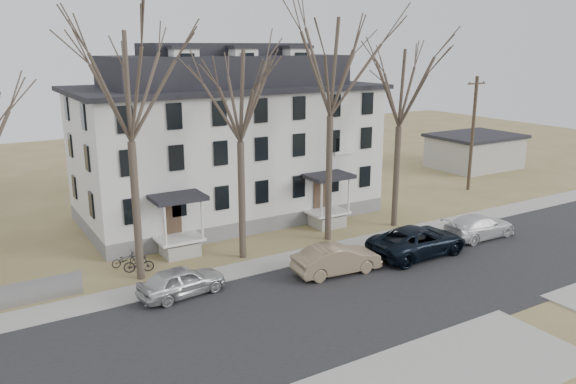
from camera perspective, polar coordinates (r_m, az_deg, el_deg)
ground at (r=28.26m, az=14.02°, el=-10.70°), size 120.00×120.00×0.00m
main_road at (r=29.56m, az=11.26°, el=-9.37°), size 120.00×10.00×0.04m
far_sidewalk at (r=33.85m, az=4.42°, el=-5.95°), size 120.00×2.00×0.08m
yellow_curb at (r=36.21m, az=11.74°, el=-4.83°), size 14.00×0.25×0.06m
boarding_house at (r=39.85m, az=-6.16°, el=5.17°), size 20.80×12.36×12.05m
distant_building at (r=59.24m, az=18.42°, el=3.98°), size 8.50×6.50×3.35m
tree_far_left at (r=28.57m, az=-16.05°, el=11.00°), size 8.40×8.40×13.72m
tree_mid_left at (r=30.75m, az=-4.96°, el=10.34°), size 7.80×7.80×12.74m
tree_center at (r=33.75m, az=4.40°, el=13.25°), size 9.00×9.00×14.70m
tree_mid_right at (r=37.27m, az=11.40°, el=10.86°), size 7.80×7.80×12.74m
utility_pole_far at (r=49.25m, az=18.25°, el=5.77°), size 2.00×0.28×9.50m
car_silver at (r=28.15m, az=-10.73°, el=-8.96°), size 4.51×2.25×1.48m
car_tan at (r=30.31m, az=4.97°, el=-6.88°), size 4.95×2.11×1.59m
car_navy at (r=33.59m, az=13.05°, el=-4.92°), size 6.21×2.94×1.71m
car_white at (r=37.66m, az=18.84°, el=-3.37°), size 5.16×2.13×1.49m
bicycle_left at (r=32.51m, az=-16.20°, el=-6.66°), size 1.54×0.60×0.80m
bicycle_right at (r=31.46m, az=-14.92°, el=-7.12°), size 1.67×0.92×0.97m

